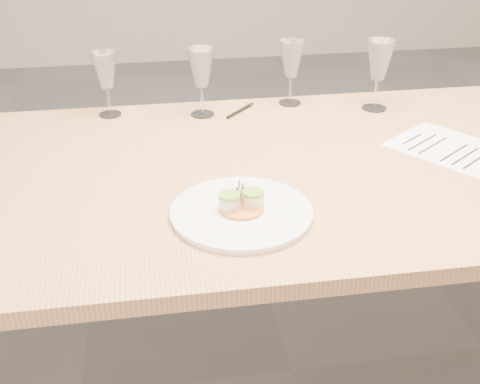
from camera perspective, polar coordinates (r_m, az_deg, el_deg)
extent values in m
plane|color=slate|center=(2.04, 4.92, -16.52)|extent=(7.00, 7.00, 0.00)
cube|color=tan|center=(1.60, 6.00, 2.12)|extent=(2.40, 1.00, 0.04)
cylinder|color=white|center=(1.35, 0.13, -2.01)|extent=(0.31, 0.31, 0.01)
cylinder|color=white|center=(1.34, 0.14, -1.79)|extent=(0.32, 0.32, 0.01)
cylinder|color=orange|center=(1.34, 0.14, -1.57)|extent=(0.10, 0.10, 0.01)
cylinder|color=beige|center=(1.32, -1.00, -0.98)|extent=(0.05, 0.05, 0.03)
cylinder|color=beige|center=(1.34, 1.26, -0.70)|extent=(0.05, 0.05, 0.03)
cylinder|color=#7CB031|center=(1.32, -1.01, -0.32)|extent=(0.05, 0.05, 0.01)
cylinder|color=#7CB031|center=(1.33, 1.27, -0.04)|extent=(0.05, 0.05, 0.01)
cylinder|color=#CDBE6D|center=(1.31, 3.16, -2.63)|extent=(0.05, 0.05, 0.00)
cube|color=white|center=(1.77, 19.36, 3.94)|extent=(0.37, 0.38, 0.00)
cube|color=black|center=(1.79, 16.03, 4.87)|extent=(0.08, 0.06, 0.00)
cube|color=black|center=(1.78, 16.92, 4.55)|extent=(0.13, 0.09, 0.00)
cube|color=black|center=(1.76, 17.82, 4.22)|extent=(0.13, 0.09, 0.00)
cube|color=black|center=(1.74, 19.65, 3.54)|extent=(0.13, 0.09, 0.00)
cube|color=black|center=(1.73, 20.59, 3.20)|extent=(0.13, 0.09, 0.00)
cube|color=black|center=(1.72, 21.54, 2.85)|extent=(0.13, 0.09, 0.00)
cylinder|color=black|center=(1.92, 0.01, 7.73)|extent=(0.10, 0.11, 0.01)
cube|color=silver|center=(1.95, 0.83, 8.34)|extent=(0.02, 0.02, 0.00)
cylinder|color=white|center=(1.94, -12.20, 7.21)|extent=(0.07, 0.07, 0.00)
cylinder|color=white|center=(1.92, -12.34, 8.44)|extent=(0.01, 0.01, 0.08)
cone|color=white|center=(1.89, -12.65, 11.20)|extent=(0.08, 0.08, 0.11)
cylinder|color=white|center=(1.90, -3.57, 7.37)|extent=(0.07, 0.07, 0.00)
cylinder|color=white|center=(1.88, -3.61, 8.70)|extent=(0.01, 0.01, 0.09)
cone|color=white|center=(1.85, -3.71, 11.69)|extent=(0.08, 0.08, 0.12)
cylinder|color=white|center=(2.00, 4.74, 8.43)|extent=(0.07, 0.07, 0.00)
cylinder|color=white|center=(1.98, 4.79, 9.68)|extent=(0.01, 0.01, 0.09)
cone|color=white|center=(1.95, 4.92, 12.48)|extent=(0.08, 0.08, 0.11)
cylinder|color=white|center=(1.99, 12.59, 7.77)|extent=(0.08, 0.08, 0.00)
cylinder|color=white|center=(1.98, 12.74, 9.10)|extent=(0.01, 0.01, 0.09)
cone|color=white|center=(1.94, 13.09, 12.09)|extent=(0.09, 0.09, 0.12)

